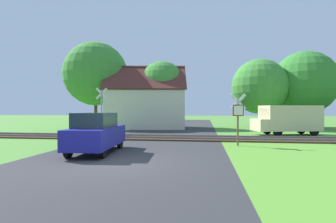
{
  "coord_description": "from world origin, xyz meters",
  "views": [
    {
      "loc": [
        3.05,
        -9.04,
        1.91
      ],
      "look_at": [
        0.5,
        9.01,
        1.8
      ],
      "focal_mm": 28.0,
      "sensor_mm": 36.0,
      "label": 1
    }
  ],
  "objects_px": {
    "stop_sign_near": "(238,115)",
    "tree_left": "(96,74)",
    "crossing_sign_far": "(101,108)",
    "tree_far": "(305,83)",
    "mail_truck": "(288,119)",
    "parked_car": "(97,133)",
    "tree_right": "(260,87)",
    "tree_center": "(162,84)",
    "house": "(146,107)"
  },
  "relations": [
    {
      "from": "stop_sign_near",
      "to": "tree_left",
      "type": "relative_size",
      "value": 0.3
    },
    {
      "from": "crossing_sign_far",
      "to": "tree_far",
      "type": "xyz_separation_m",
      "value": [
        18.26,
        11.35,
        2.78
      ]
    },
    {
      "from": "mail_truck",
      "to": "parked_car",
      "type": "distance_m",
      "value": 14.81
    },
    {
      "from": "tree_right",
      "to": "tree_center",
      "type": "relative_size",
      "value": 1.03
    },
    {
      "from": "house",
      "to": "mail_truck",
      "type": "bearing_deg",
      "value": -34.36
    },
    {
      "from": "crossing_sign_far",
      "to": "parked_car",
      "type": "xyz_separation_m",
      "value": [
        2.86,
        -7.53,
        -1.16
      ]
    },
    {
      "from": "stop_sign_near",
      "to": "house",
      "type": "relative_size",
      "value": 0.31
    },
    {
      "from": "tree_far",
      "to": "parked_car",
      "type": "relative_size",
      "value": 2.0
    },
    {
      "from": "parked_car",
      "to": "tree_center",
      "type": "bearing_deg",
      "value": 84.87
    },
    {
      "from": "crossing_sign_far",
      "to": "tree_left",
      "type": "height_order",
      "value": "tree_left"
    },
    {
      "from": "crossing_sign_far",
      "to": "tree_left",
      "type": "bearing_deg",
      "value": 108.96
    },
    {
      "from": "stop_sign_near",
      "to": "crossing_sign_far",
      "type": "height_order",
      "value": "crossing_sign_far"
    },
    {
      "from": "tree_center",
      "to": "tree_right",
      "type": "bearing_deg",
      "value": 6.23
    },
    {
      "from": "house",
      "to": "crossing_sign_far",
      "type": "bearing_deg",
      "value": -108.29
    },
    {
      "from": "stop_sign_near",
      "to": "mail_truck",
      "type": "height_order",
      "value": "stop_sign_near"
    },
    {
      "from": "tree_left",
      "to": "parked_car",
      "type": "height_order",
      "value": "tree_left"
    },
    {
      "from": "tree_far",
      "to": "tree_center",
      "type": "bearing_deg",
      "value": -171.5
    },
    {
      "from": "crossing_sign_far",
      "to": "tree_left",
      "type": "distance_m",
      "value": 10.51
    },
    {
      "from": "tree_right",
      "to": "parked_car",
      "type": "xyz_separation_m",
      "value": [
        -10.5,
        -17.73,
        -3.5
      ]
    },
    {
      "from": "tree_right",
      "to": "mail_truck",
      "type": "bearing_deg",
      "value": -86.21
    },
    {
      "from": "house",
      "to": "tree_far",
      "type": "distance_m",
      "value": 17.24
    },
    {
      "from": "stop_sign_near",
      "to": "mail_truck",
      "type": "bearing_deg",
      "value": -137.42
    },
    {
      "from": "mail_truck",
      "to": "parked_car",
      "type": "relative_size",
      "value": 1.27
    },
    {
      "from": "stop_sign_near",
      "to": "parked_car",
      "type": "relative_size",
      "value": 0.68
    },
    {
      "from": "stop_sign_near",
      "to": "parked_car",
      "type": "height_order",
      "value": "stop_sign_near"
    },
    {
      "from": "house",
      "to": "tree_far",
      "type": "relative_size",
      "value": 1.09
    },
    {
      "from": "crossing_sign_far",
      "to": "tree_left",
      "type": "relative_size",
      "value": 0.38
    },
    {
      "from": "tree_far",
      "to": "stop_sign_near",
      "type": "bearing_deg",
      "value": -119.51
    },
    {
      "from": "tree_right",
      "to": "mail_truck",
      "type": "distance_m",
      "value": 8.47
    },
    {
      "from": "tree_right",
      "to": "tree_left",
      "type": "xyz_separation_m",
      "value": [
        -17.64,
        -1.39,
        1.48
      ]
    },
    {
      "from": "tree_right",
      "to": "tree_center",
      "type": "xyz_separation_m",
      "value": [
        -10.27,
        -1.12,
        0.26
      ]
    },
    {
      "from": "crossing_sign_far",
      "to": "mail_truck",
      "type": "distance_m",
      "value": 14.11
    },
    {
      "from": "crossing_sign_far",
      "to": "house",
      "type": "distance_m",
      "value": 8.54
    },
    {
      "from": "tree_center",
      "to": "tree_far",
      "type": "xyz_separation_m",
      "value": [
        15.17,
        2.27,
        0.19
      ]
    },
    {
      "from": "house",
      "to": "parked_car",
      "type": "relative_size",
      "value": 2.18
    },
    {
      "from": "tree_right",
      "to": "stop_sign_near",
      "type": "bearing_deg",
      "value": -105.34
    },
    {
      "from": "tree_right",
      "to": "tree_left",
      "type": "relative_size",
      "value": 0.78
    },
    {
      "from": "parked_car",
      "to": "tree_left",
      "type": "bearing_deg",
      "value": 109.26
    },
    {
      "from": "tree_left",
      "to": "stop_sign_near",
      "type": "bearing_deg",
      "value": -43.93
    },
    {
      "from": "tree_right",
      "to": "tree_left",
      "type": "distance_m",
      "value": 17.76
    },
    {
      "from": "house",
      "to": "mail_truck",
      "type": "distance_m",
      "value": 13.84
    },
    {
      "from": "stop_sign_near",
      "to": "tree_far",
      "type": "distance_m",
      "value": 18.31
    },
    {
      "from": "stop_sign_near",
      "to": "parked_car",
      "type": "bearing_deg",
      "value": 12.62
    },
    {
      "from": "crossing_sign_far",
      "to": "tree_center",
      "type": "relative_size",
      "value": 0.5
    },
    {
      "from": "tree_center",
      "to": "crossing_sign_far",
      "type": "bearing_deg",
      "value": -108.78
    },
    {
      "from": "tree_center",
      "to": "tree_far",
      "type": "distance_m",
      "value": 15.34
    },
    {
      "from": "tree_center",
      "to": "parked_car",
      "type": "bearing_deg",
      "value": -90.78
    },
    {
      "from": "crossing_sign_far",
      "to": "mail_truck",
      "type": "relative_size",
      "value": 0.69
    },
    {
      "from": "tree_left",
      "to": "mail_truck",
      "type": "height_order",
      "value": "tree_left"
    },
    {
      "from": "stop_sign_near",
      "to": "tree_far",
      "type": "bearing_deg",
      "value": -132.99
    }
  ]
}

